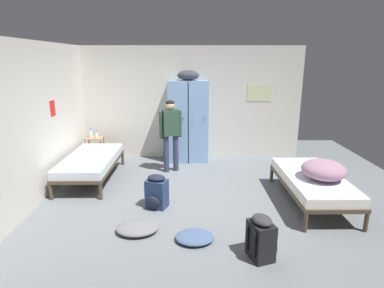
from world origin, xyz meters
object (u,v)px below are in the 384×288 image
at_px(locker_bank, 188,120).
at_px(person_traveler, 171,129).
at_px(shelf_unit, 95,147).
at_px(clothes_pile_grey, 137,228).
at_px(bed_right, 312,181).
at_px(bedding_heap, 324,170).
at_px(bed_left_rear, 91,161).
at_px(clothes_pile_denim, 195,237).
at_px(lotion_bottle, 97,135).
at_px(water_bottle, 91,133).
at_px(backpack_navy, 157,192).
at_px(backpack_black, 262,238).

xyz_separation_m(locker_bank, person_traveler, (-0.36, -0.74, -0.06)).
bearing_deg(shelf_unit, clothes_pile_grey, -65.00).
relative_size(locker_bank, bed_right, 1.09).
bearing_deg(bedding_heap, bed_right, 116.57).
xyz_separation_m(locker_bank, bed_left_rear, (-1.90, -1.22, -0.59)).
relative_size(bed_left_rear, clothes_pile_denim, 3.71).
xyz_separation_m(person_traveler, lotion_bottle, (-1.72, 0.63, -0.27)).
relative_size(person_traveler, clothes_pile_denim, 2.94).
distance_m(person_traveler, lotion_bottle, 1.85).
distance_m(water_bottle, clothes_pile_denim, 4.13).
xyz_separation_m(shelf_unit, backpack_navy, (1.65, -2.37, -0.09)).
bearing_deg(person_traveler, clothes_pile_grey, -97.87).
relative_size(person_traveler, lotion_bottle, 9.38).
xyz_separation_m(locker_bank, clothes_pile_grey, (-0.70, -3.18, -0.91)).
distance_m(bed_left_rear, clothes_pile_denim, 2.98).
bearing_deg(clothes_pile_denim, bed_left_rear, 132.32).
bearing_deg(backpack_navy, shelf_unit, 124.88).
xyz_separation_m(clothes_pile_denim, clothes_pile_grey, (-0.79, 0.23, 0.01)).
xyz_separation_m(lotion_bottle, clothes_pile_denim, (2.17, -3.30, -0.59)).
relative_size(locker_bank, clothes_pile_denim, 4.04).
distance_m(bed_right, person_traveler, 2.91).
bearing_deg(locker_bank, clothes_pile_denim, -88.49).
distance_m(locker_bank, bed_right, 3.12).
relative_size(bedding_heap, water_bottle, 3.39).
height_order(bed_right, person_traveler, person_traveler).
bearing_deg(bed_right, bedding_heap, -63.43).
distance_m(bedding_heap, water_bottle, 4.98).
relative_size(bed_right, person_traveler, 1.26).
relative_size(backpack_navy, clothes_pile_denim, 1.07).
bearing_deg(shelf_unit, backpack_black, -50.75).
distance_m(person_traveler, water_bottle, 2.01).
bearing_deg(locker_bank, person_traveler, -116.21).
bearing_deg(locker_bank, bed_right, -48.36).
bearing_deg(lotion_bottle, clothes_pile_denim, -56.63).
bearing_deg(clothes_pile_grey, bed_left_rear, 121.48).
height_order(bed_right, clothes_pile_denim, bed_right).
bearing_deg(backpack_black, bedding_heap, 46.72).
relative_size(shelf_unit, backpack_black, 1.04).
bearing_deg(lotion_bottle, clothes_pile_grey, -65.79).
distance_m(water_bottle, lotion_bottle, 0.16).
relative_size(bed_left_rear, bed_right, 1.00).
distance_m(bed_left_rear, clothes_pile_grey, 2.32).
bearing_deg(backpack_black, shelf_unit, 129.25).
height_order(lotion_bottle, backpack_navy, lotion_bottle).
bearing_deg(shelf_unit, bedding_heap, -29.20).
relative_size(bed_left_rear, backpack_black, 3.45).
relative_size(bedding_heap, lotion_bottle, 4.36).
relative_size(bed_right, water_bottle, 9.19).
relative_size(bed_right, bedding_heap, 2.71).
xyz_separation_m(locker_bank, shelf_unit, (-2.15, -0.07, -0.62)).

